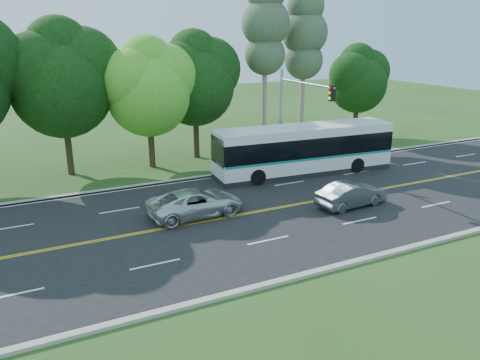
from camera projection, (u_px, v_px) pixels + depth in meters
name	position (u px, v px, depth m)	size (l,w,h in m)	color
ground	(245.00, 214.00, 25.38)	(120.00, 120.00, 0.00)	#284617
road	(245.00, 214.00, 25.38)	(60.00, 14.00, 0.02)	black
curb_north	(197.00, 177.00, 31.49)	(60.00, 0.30, 0.15)	#A09C90
curb_south	(322.00, 271.00, 19.24)	(60.00, 0.30, 0.15)	#A09C90
grass_verge	(188.00, 171.00, 33.08)	(60.00, 4.00, 0.10)	#284617
lane_markings	(243.00, 214.00, 25.34)	(57.60, 13.82, 0.00)	gold
tree_row	(97.00, 74.00, 31.59)	(44.70, 9.10, 13.84)	black
bougainvillea_hedge	(282.00, 153.00, 35.14)	(9.50, 2.25, 1.50)	#AA0E4E
traffic_signal	(296.00, 106.00, 31.30)	(0.42, 6.10, 7.00)	#92949A
transit_bus	(304.00, 150.00, 32.19)	(12.82, 3.64, 3.31)	silver
sedan	(351.00, 194.00, 26.31)	(1.46, 4.20, 1.38)	slate
suv	(196.00, 203.00, 24.97)	(2.38, 5.15, 1.43)	silver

